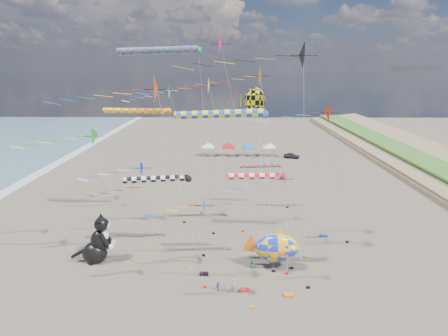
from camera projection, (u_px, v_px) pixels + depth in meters
name	position (u px, v px, depth m)	size (l,w,h in m)	color
ground	(243.00, 335.00, 28.32)	(260.00, 260.00, 0.00)	#50473B
delta_kite_0	(253.00, 78.00, 34.84)	(10.34, 2.36, 21.37)	orange
delta_kite_1	(79.00, 138.00, 35.48)	(11.67, 2.16, 15.39)	green
delta_kite_2	(164.00, 91.00, 29.23)	(11.56, 2.70, 20.62)	#DD3D07
delta_kite_3	(130.00, 191.00, 41.71)	(7.51, 1.80, 7.93)	orange
delta_kite_4	(194.00, 212.00, 28.91)	(10.02, 1.86, 10.62)	#1455B5
delta_kite_5	(165.00, 95.00, 47.47)	(10.21, 1.97, 18.68)	#199FCE
delta_kite_6	(281.00, 182.00, 31.35)	(7.54, 1.71, 12.25)	purple
delta_kite_7	(219.00, 46.00, 40.67)	(16.25, 2.73, 25.00)	#E40976
delta_kite_8	(328.00, 115.00, 39.03)	(12.19, 2.59, 17.40)	red
delta_kite_9	(208.00, 88.00, 41.10)	(12.69, 2.26, 20.08)	yellow
delta_kite_10	(284.00, 57.00, 33.90)	(14.39, 2.90, 23.59)	black
delta_kite_11	(133.00, 168.00, 34.95)	(10.08, 1.87, 12.48)	#051BD2
windsock_0	(262.00, 166.00, 52.30)	(7.65, 0.65, 7.11)	#E2510F
windsock_1	(162.00, 51.00, 39.43)	(10.96, 0.86, 23.22)	#167B3D
windsock_2	(140.00, 111.00, 44.68)	(10.01, 0.73, 15.98)	orange
windsock_3	(160.00, 179.00, 37.73)	(8.68, 0.75, 9.72)	black
windsock_4	(258.00, 177.00, 34.81)	(7.29, 0.68, 10.84)	red
windsock_5	(224.00, 115.00, 32.59)	(10.12, 0.79, 17.14)	blue
angelfish_kite	(253.00, 102.00, 37.19)	(3.74, 3.02, 18.89)	yellow
cat_inflatable	(96.00, 238.00, 38.43)	(4.15, 2.08, 5.61)	black
fish_inflatable	(276.00, 248.00, 36.99)	(6.40, 2.63, 4.95)	#1433CC
person_adult	(234.00, 286.00, 33.40)	(0.56, 0.37, 1.53)	#99989F
child_green	(252.00, 264.00, 37.61)	(0.50, 0.39, 1.02)	#268751
child_blue	(218.00, 286.00, 33.85)	(0.60, 0.25, 1.02)	#296DB3
kite_bag_0	(289.00, 295.00, 33.01)	(0.90, 0.44, 0.30)	orange
kite_bag_1	(204.00, 274.00, 36.47)	(0.90, 0.44, 0.30)	black
kite_bag_2	(324.00, 236.00, 44.81)	(0.90, 0.44, 0.30)	#1234B8
kite_bag_3	(245.00, 290.00, 33.81)	(0.90, 0.44, 0.30)	red
tent_row	(239.00, 144.00, 85.12)	(19.20, 4.20, 3.80)	silver
parked_car	(292.00, 156.00, 83.77)	(1.54, 3.83, 1.30)	#26262D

